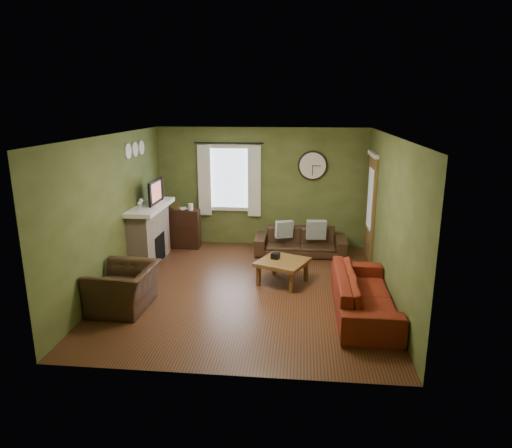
# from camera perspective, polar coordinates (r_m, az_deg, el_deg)

# --- Properties ---
(floor) EXTENTS (4.60, 5.20, 0.00)m
(floor) POSITION_cam_1_polar(r_m,az_deg,el_deg) (7.94, -1.02, -8.07)
(floor) COLOR #4B2917
(floor) RESTS_ON ground
(ceiling) EXTENTS (4.60, 5.20, 0.00)m
(ceiling) POSITION_cam_1_polar(r_m,az_deg,el_deg) (7.33, -1.11, 11.00)
(ceiling) COLOR white
(ceiling) RESTS_ON ground
(wall_left) EXTENTS (0.00, 5.20, 2.60)m
(wall_left) POSITION_cam_1_polar(r_m,az_deg,el_deg) (8.13, -17.39, 1.42)
(wall_left) COLOR #525F2C
(wall_left) RESTS_ON ground
(wall_right) EXTENTS (0.00, 5.20, 2.60)m
(wall_right) POSITION_cam_1_polar(r_m,az_deg,el_deg) (7.61, 16.39, 0.62)
(wall_right) COLOR #525F2C
(wall_right) RESTS_ON ground
(wall_back) EXTENTS (4.60, 0.00, 2.60)m
(wall_back) POSITION_cam_1_polar(r_m,az_deg,el_deg) (10.06, 0.70, 4.60)
(wall_back) COLOR #525F2C
(wall_back) RESTS_ON ground
(wall_front) EXTENTS (4.60, 0.00, 2.60)m
(wall_front) POSITION_cam_1_polar(r_m,az_deg,el_deg) (5.07, -4.58, -5.92)
(wall_front) COLOR #525F2C
(wall_front) RESTS_ON ground
(fireplace) EXTENTS (0.40, 1.40, 1.10)m
(fireplace) POSITION_cam_1_polar(r_m,az_deg,el_deg) (9.28, -13.17, -1.45)
(fireplace) COLOR tan
(fireplace) RESTS_ON floor
(firebox) EXTENTS (0.04, 0.60, 0.55)m
(firebox) POSITION_cam_1_polar(r_m,az_deg,el_deg) (9.29, -11.97, -2.97)
(firebox) COLOR black
(firebox) RESTS_ON fireplace
(mantel) EXTENTS (0.58, 1.60, 0.08)m
(mantel) POSITION_cam_1_polar(r_m,az_deg,el_deg) (9.12, -13.21, 2.11)
(mantel) COLOR white
(mantel) RESTS_ON fireplace
(tv) EXTENTS (0.08, 0.60, 0.35)m
(tv) POSITION_cam_1_polar(r_m,az_deg,el_deg) (9.21, -12.87, 3.61)
(tv) COLOR black
(tv) RESTS_ON mantel
(tv_screen) EXTENTS (0.02, 0.62, 0.36)m
(tv_screen) POSITION_cam_1_polar(r_m,az_deg,el_deg) (9.18, -12.41, 3.95)
(tv_screen) COLOR #994C3F
(tv_screen) RESTS_ON mantel
(medallion_left) EXTENTS (0.28, 0.28, 0.03)m
(medallion_left) POSITION_cam_1_polar(r_m,az_deg,el_deg) (8.70, -15.71, 8.76)
(medallion_left) COLOR white
(medallion_left) RESTS_ON wall_left
(medallion_mid) EXTENTS (0.28, 0.28, 0.03)m
(medallion_mid) POSITION_cam_1_polar(r_m,az_deg,el_deg) (9.02, -14.90, 9.01)
(medallion_mid) COLOR white
(medallion_mid) RESTS_ON wall_left
(medallion_right) EXTENTS (0.28, 0.28, 0.03)m
(medallion_right) POSITION_cam_1_polar(r_m,az_deg,el_deg) (9.35, -14.15, 9.25)
(medallion_right) COLOR white
(medallion_right) RESTS_ON wall_left
(window_pane) EXTENTS (1.00, 0.02, 1.30)m
(window_pane) POSITION_cam_1_polar(r_m,az_deg,el_deg) (10.09, -3.28, 5.76)
(window_pane) COLOR silver
(window_pane) RESTS_ON wall_back
(curtain_rod) EXTENTS (0.03, 0.03, 1.50)m
(curtain_rod) POSITION_cam_1_polar(r_m,az_deg,el_deg) (9.90, -3.44, 10.07)
(curtain_rod) COLOR black
(curtain_rod) RESTS_ON wall_back
(curtain_left) EXTENTS (0.28, 0.04, 1.55)m
(curtain_left) POSITION_cam_1_polar(r_m,az_deg,el_deg) (10.10, -6.46, 5.42)
(curtain_left) COLOR white
(curtain_left) RESTS_ON wall_back
(curtain_right) EXTENTS (0.28, 0.04, 1.55)m
(curtain_right) POSITION_cam_1_polar(r_m,az_deg,el_deg) (9.93, -0.22, 5.35)
(curtain_right) COLOR white
(curtain_right) RESTS_ON wall_back
(wall_clock) EXTENTS (0.64, 0.06, 0.64)m
(wall_clock) POSITION_cam_1_polar(r_m,az_deg,el_deg) (9.90, 7.09, 7.25)
(wall_clock) COLOR white
(wall_clock) RESTS_ON wall_back
(door) EXTENTS (0.05, 0.90, 2.10)m
(door) POSITION_cam_1_polar(r_m,az_deg,el_deg) (9.44, 14.14, 1.91)
(door) COLOR brown
(door) RESTS_ON floor
(bookshelf) EXTENTS (0.72, 0.30, 0.85)m
(bookshelf) POSITION_cam_1_polar(r_m,az_deg,el_deg) (10.12, -9.06, -0.60)
(bookshelf) COLOR black
(bookshelf) RESTS_ON floor
(book) EXTENTS (0.28, 0.30, 0.02)m
(book) POSITION_cam_1_polar(r_m,az_deg,el_deg) (10.06, -9.61, 2.43)
(book) COLOR brown
(book) RESTS_ON bookshelf
(sofa_brown) EXTENTS (1.90, 0.74, 0.55)m
(sofa_brown) POSITION_cam_1_polar(r_m,az_deg,el_deg) (9.64, 5.58, -2.20)
(sofa_brown) COLOR #342115
(sofa_brown) RESTS_ON floor
(pillow_left) EXTENTS (0.41, 0.15, 0.41)m
(pillow_left) POSITION_cam_1_polar(r_m,az_deg,el_deg) (9.55, 7.55, -0.72)
(pillow_left) COLOR #8D9B9E
(pillow_left) RESTS_ON sofa_brown
(pillow_right) EXTENTS (0.38, 0.23, 0.36)m
(pillow_right) POSITION_cam_1_polar(r_m,az_deg,el_deg) (9.51, 3.55, -0.67)
(pillow_right) COLOR #8D9B9E
(pillow_right) RESTS_ON sofa_brown
(sofa_red) EXTENTS (0.85, 2.17, 0.64)m
(sofa_red) POSITION_cam_1_polar(r_m,az_deg,el_deg) (7.13, 13.34, -8.47)
(sofa_red) COLOR maroon
(sofa_red) RESTS_ON floor
(armchair) EXTENTS (0.94, 1.07, 0.67)m
(armchair) POSITION_cam_1_polar(r_m,az_deg,el_deg) (7.39, -16.15, -7.68)
(armchair) COLOR #342115
(armchair) RESTS_ON floor
(coffee_table) EXTENTS (1.03, 1.03, 0.42)m
(coffee_table) POSITION_cam_1_polar(r_m,az_deg,el_deg) (8.12, 3.35, -5.97)
(coffee_table) COLOR brown
(coffee_table) RESTS_ON floor
(tissue_box) EXTENTS (0.17, 0.17, 0.10)m
(tissue_box) POSITION_cam_1_polar(r_m,az_deg,el_deg) (8.14, 2.43, -4.47)
(tissue_box) COLOR black
(tissue_box) RESTS_ON coffee_table
(wine_glass_a) EXTENTS (0.07, 0.07, 0.19)m
(wine_glass_a) POSITION_cam_1_polar(r_m,az_deg,el_deg) (8.55, -14.39, 2.09)
(wine_glass_a) COLOR white
(wine_glass_a) RESTS_ON mantel
(wine_glass_b) EXTENTS (0.08, 0.08, 0.22)m
(wine_glass_b) POSITION_cam_1_polar(r_m,az_deg,el_deg) (8.65, -14.14, 2.37)
(wine_glass_b) COLOR white
(wine_glass_b) RESTS_ON mantel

